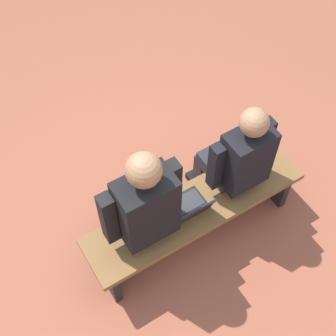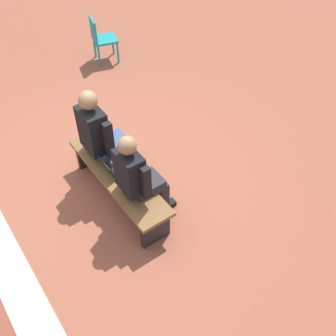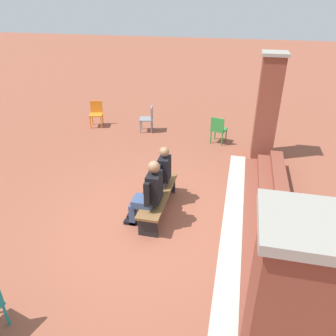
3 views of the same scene
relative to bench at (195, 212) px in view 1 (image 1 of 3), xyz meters
name	(u,v)px [view 1 (image 1 of 3)]	position (x,y,z in m)	size (l,w,h in m)	color
ground_plane	(160,261)	(0.36, 0.07, -0.35)	(60.00, 60.00, 0.00)	brown
bench	(195,212)	(0.00, 0.00, 0.00)	(1.80, 0.44, 0.45)	brown
person_student	(235,158)	(-0.39, -0.07, 0.35)	(0.53, 0.66, 1.32)	#232328
person_adult	(139,205)	(0.44, -0.07, 0.39)	(0.58, 0.74, 1.41)	#384C75
laptop	(189,208)	(0.07, 0.01, 0.15)	(0.32, 0.29, 0.21)	black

